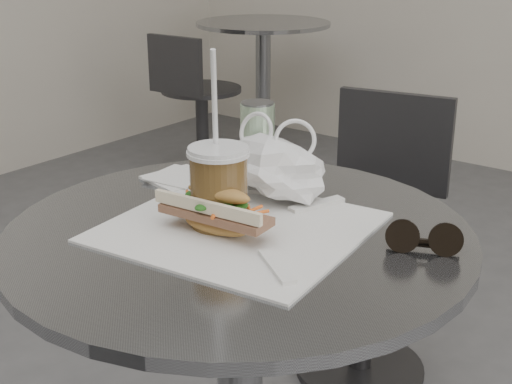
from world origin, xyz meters
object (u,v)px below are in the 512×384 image
Objects in this scene: cafe_table at (240,373)px; sunglasses at (424,240)px; bg_table at (263,74)px; drink_can at (257,134)px; banh_mi at (217,211)px; bg_chair at (197,117)px; iced_coffee at (219,186)px; chair_far at (371,255)px.

cafe_table is 6.85× the size of sunglasses.
cafe_table is 1.03× the size of bg_table.
sunglasses is 0.49m from drink_can.
sunglasses reaches higher than cafe_table.
banh_mi is at bearing -63.01° from drink_can.
iced_coffee reaches higher than bg_chair.
drink_can reaches higher than banh_mi.
iced_coffee reaches higher than drink_can.
chair_far reaches higher than bg_chair.
drink_can is (1.43, -1.92, 0.34)m from bg_table.
bg_table and bg_chair have the same top height.
iced_coffee reaches higher than banh_mi.
bg_table is at bearing 120.46° from banh_mi.
chair_far is 5.85× the size of drink_can.
cafe_table is 2.61× the size of iced_coffee.
banh_mi reaches higher than bg_chair.
banh_mi reaches higher than cafe_table.
banh_mi is at bearing -56.92° from iced_coffee.
iced_coffee is at bearing 175.03° from sunglasses.
sunglasses is (1.89, -1.58, 0.43)m from bg_chair.
iced_coffee is at bearing -49.27° from bg_chair.
drink_can is at bearing -46.60° from bg_chair.
bg_chair is 2.50m from sunglasses.
chair_far is at bearing 88.98° from drink_can.
iced_coffee reaches higher than sunglasses.
drink_can reaches higher than chair_far.
bg_table is 2.42m from drink_can.
iced_coffee is at bearing -63.58° from drink_can.
bg_chair is (-1.62, 1.68, -0.13)m from cafe_table.
bg_chair is (-1.45, 0.90, -0.02)m from chair_far.
bg_chair is 2.54× the size of iced_coffee.
bg_chair is 2.37m from iced_coffee.
iced_coffee is at bearing -156.89° from cafe_table.
cafe_table is 0.47m from drink_can.
sunglasses is (0.28, 0.10, 0.29)m from cafe_table.
iced_coffee is at bearing 118.20° from banh_mi.
drink_can is (-0.17, 0.28, 0.34)m from cafe_table.
banh_mi is 1.79× the size of drink_can.
sunglasses reaches higher than bg_chair.
banh_mi is at bearing -108.24° from cafe_table.
bg_chair is at bearing 135.78° from drink_can.
bg_table is at bearing 125.37° from iced_coffee.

